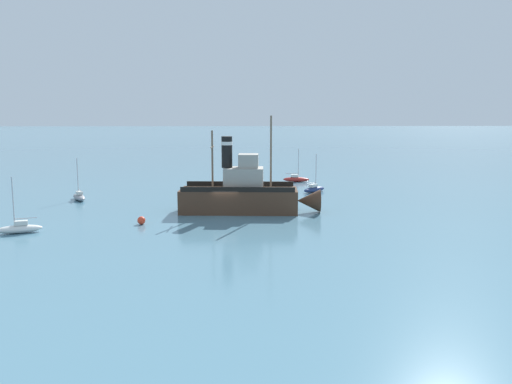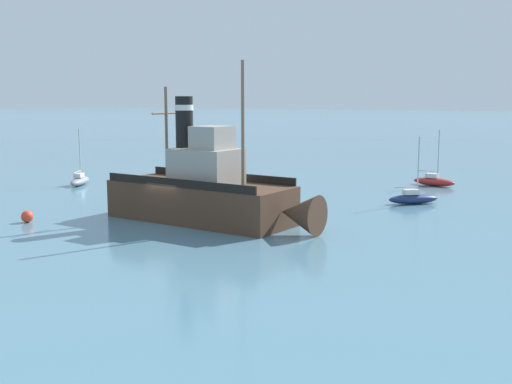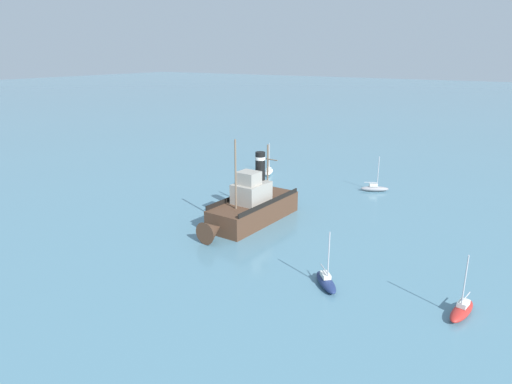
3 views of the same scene
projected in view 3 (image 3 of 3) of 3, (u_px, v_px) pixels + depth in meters
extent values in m
plane|color=teal|center=(251.00, 215.00, 53.86)|extent=(600.00, 600.00, 0.00)
cube|color=#4C3323|center=(254.00, 211.00, 51.73)|extent=(5.01, 12.21, 2.40)
cone|color=#4C3323|center=(213.00, 230.00, 46.13)|extent=(2.47, 2.52, 2.35)
cube|color=#9E998E|center=(251.00, 193.00, 50.66)|extent=(3.20, 4.15, 2.20)
cube|color=#9E998E|center=(249.00, 178.00, 49.75)|extent=(2.30, 2.11, 1.40)
cylinder|color=black|center=(260.00, 166.00, 51.19)|extent=(1.10, 1.10, 3.20)
cylinder|color=silver|center=(260.00, 158.00, 50.93)|extent=(1.16, 1.16, 0.35)
cylinder|color=#75604C|center=(236.00, 175.00, 47.71)|extent=(0.20, 0.20, 7.50)
cylinder|color=#75604C|center=(268.00, 170.00, 52.59)|extent=(0.20, 0.20, 6.00)
cylinder|color=#75604C|center=(268.00, 159.00, 52.21)|extent=(2.60, 0.25, 0.12)
cube|color=black|center=(270.00, 202.00, 50.10)|extent=(0.71, 11.39, 0.50)
cube|color=black|center=(239.00, 195.00, 52.50)|extent=(0.71, 11.39, 0.50)
ellipsoid|color=gray|center=(375.00, 189.00, 63.06)|extent=(3.87, 2.75, 0.70)
cube|color=silver|center=(373.00, 185.00, 62.92)|extent=(1.27, 1.08, 0.36)
cylinder|color=#B7B7BC|center=(378.00, 172.00, 62.32)|extent=(0.10, 0.10, 4.20)
cylinder|color=#B7B7BC|center=(371.00, 182.00, 62.85)|extent=(1.63, 0.91, 0.08)
ellipsoid|color=#B22823|center=(462.00, 311.00, 33.27)|extent=(1.66, 3.92, 0.70)
cube|color=silver|center=(463.00, 303.00, 33.26)|extent=(0.80, 1.18, 0.36)
cylinder|color=#B7B7BC|center=(465.00, 282.00, 32.34)|extent=(0.10, 0.10, 4.20)
cylinder|color=#B7B7BC|center=(466.00, 297.00, 33.44)|extent=(0.35, 1.79, 0.08)
ellipsoid|color=navy|center=(326.00, 282.00, 37.45)|extent=(3.38, 3.54, 0.70)
cube|color=silver|center=(326.00, 275.00, 37.48)|extent=(1.22, 1.24, 0.36)
cylinder|color=#B7B7BC|center=(329.00, 256.00, 36.45)|extent=(0.10, 0.10, 4.20)
cylinder|color=#B7B7BC|center=(324.00, 269.00, 37.75)|extent=(1.28, 1.38, 0.08)
ellipsoid|color=white|center=(269.00, 172.00, 71.94)|extent=(2.36, 3.94, 0.70)
cube|color=silver|center=(269.00, 169.00, 71.60)|extent=(0.99, 1.25, 0.36)
cylinder|color=#B7B7BC|center=(269.00, 156.00, 71.51)|extent=(0.10, 0.10, 4.20)
cylinder|color=#B7B7BC|center=(268.00, 167.00, 71.12)|extent=(0.71, 1.71, 0.08)
sphere|color=red|center=(253.00, 190.00, 62.28)|extent=(0.74, 0.74, 0.74)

